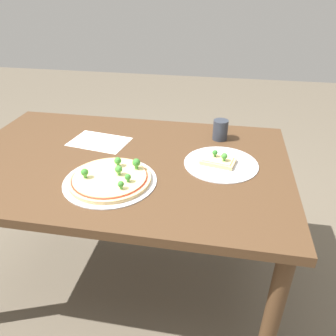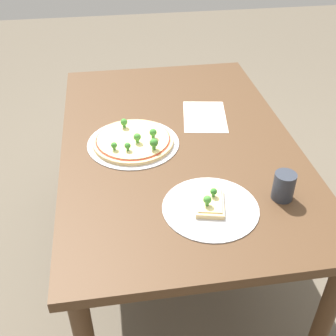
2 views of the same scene
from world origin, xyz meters
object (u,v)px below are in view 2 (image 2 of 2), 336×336
object	(u,v)px
dining_table	(177,156)
pizza_tray_whole	(134,141)
pizza_tray_slice	(210,205)
drinking_cup	(284,186)

from	to	relation	value
dining_table	pizza_tray_whole	world-z (taller)	pizza_tray_whole
dining_table	pizza_tray_slice	world-z (taller)	pizza_tray_slice
pizza_tray_whole	pizza_tray_slice	size ratio (longest dim) A/B	1.16
dining_table	pizza_tray_slice	size ratio (longest dim) A/B	4.58
dining_table	pizza_tray_whole	distance (m)	0.20
dining_table	pizza_tray_whole	size ratio (longest dim) A/B	3.96
dining_table	drinking_cup	xyz separation A→B (m)	(-0.40, -0.27, 0.13)
dining_table	pizza_tray_slice	bearing A→B (deg)	-175.42
pizza_tray_whole	dining_table	bearing A→B (deg)	-86.91
pizza_tray_whole	pizza_tray_slice	bearing A→B (deg)	-152.74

